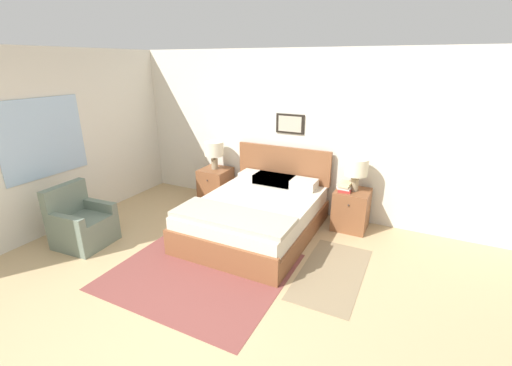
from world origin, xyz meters
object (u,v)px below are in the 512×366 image
nightstand_near_window (216,185)px  table_lamp_near_window (214,150)px  bed (257,214)px  armchair (81,224)px  table_lamp_by_door (356,168)px  nightstand_by_door (351,209)px

nightstand_near_window → table_lamp_near_window: table_lamp_near_window is taller
bed → armchair: size_ratio=2.53×
bed → nightstand_near_window: (-1.20, 0.77, 0.01)m
armchair → table_lamp_by_door: 3.94m
armchair → table_lamp_by_door: size_ratio=1.71×
nightstand_near_window → nightstand_by_door: size_ratio=1.00×
bed → nightstand_near_window: bed is taller
bed → nightstand_near_window: size_ratio=3.50×
nightstand_by_door → table_lamp_by_door: bearing=37.8°
nightstand_near_window → table_lamp_by_door: (2.42, 0.01, 0.65)m
table_lamp_by_door → table_lamp_near_window: bearing=180.0°
bed → table_lamp_by_door: size_ratio=4.33×
table_lamp_near_window → armchair: bearing=-110.5°
bed → table_lamp_near_window: 1.58m
bed → armchair: 2.44m
bed → nightstand_near_window: bearing=147.4°
bed → table_lamp_by_door: same height
nightstand_by_door → table_lamp_by_door: size_ratio=1.24×
bed → armchair: bearing=-145.9°
table_lamp_near_window → table_lamp_by_door: same height
bed → table_lamp_near_window: (-1.22, 0.78, 0.65)m
armchair → nightstand_by_door: 3.87m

